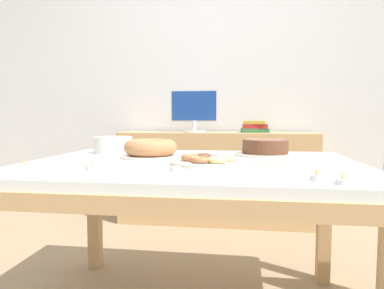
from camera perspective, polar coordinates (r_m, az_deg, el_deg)
wall_back at (r=3.38m, az=4.55°, el=10.62°), size 8.00×0.10×2.60m
dining_table at (r=1.54m, az=0.10°, el=-5.99°), size 1.50×1.09×0.74m
sideboard at (r=3.11m, az=4.10°, el=-5.42°), size 1.72×0.44×0.81m
computer_monitor at (r=3.08m, az=0.34°, el=5.60°), size 0.42×0.20×0.38m
book_stack at (r=3.06m, az=10.43°, el=2.91°), size 0.25×0.18×0.10m
cake_chocolate_round at (r=1.81m, az=12.10°, el=-0.56°), size 0.30×0.30×0.08m
cake_golden_bundt at (r=1.70m, az=-6.93°, el=-0.72°), size 0.30×0.30×0.09m
pastry_platter at (r=1.45m, az=3.10°, el=-2.74°), size 0.34×0.34×0.04m
plate_stack at (r=1.95m, az=-13.00°, el=-0.05°), size 0.21×0.21×0.09m
tealight_left_edge at (r=1.26m, az=-2.75°, el=-3.96°), size 0.04×0.04×0.04m
tealight_near_front at (r=1.47m, az=-26.16°, el=-3.21°), size 0.04×0.04×0.04m
tealight_near_cakes at (r=1.15m, az=20.04°, el=-5.10°), size 0.04×0.04×0.04m
tealight_right_edge at (r=1.34m, az=-16.38°, el=-3.67°), size 0.04×0.04×0.04m
tealight_centre at (r=1.10m, az=23.77°, el=-5.59°), size 0.04×0.04×0.04m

